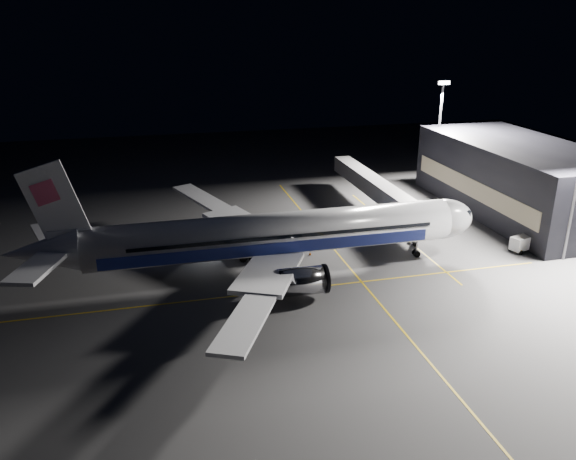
% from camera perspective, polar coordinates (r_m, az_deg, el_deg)
% --- Properties ---
extents(ground, '(200.00, 200.00, 0.00)m').
position_cam_1_polar(ground, '(75.22, -1.32, -4.15)').
color(ground, '#4C4C4F').
rests_on(ground, ground).
extents(guide_line_main, '(0.25, 80.00, 0.01)m').
position_cam_1_polar(guide_line_main, '(77.80, 5.90, -3.39)').
color(guide_line_main, gold).
rests_on(guide_line_main, ground).
extents(guide_line_cross, '(70.00, 0.25, 0.01)m').
position_cam_1_polar(guide_line_cross, '(69.96, -0.23, -6.15)').
color(guide_line_cross, gold).
rests_on(guide_line_cross, ground).
extents(guide_line_side, '(0.25, 40.00, 0.01)m').
position_cam_1_polar(guide_line_side, '(90.69, 10.95, -0.10)').
color(guide_line_side, gold).
rests_on(guide_line_side, ground).
extents(airliner, '(61.48, 54.22, 16.64)m').
position_cam_1_polar(airliner, '(73.00, -2.17, -0.55)').
color(airliner, silver).
rests_on(airliner, ground).
extents(terminal, '(18.12, 40.00, 12.00)m').
position_cam_1_polar(terminal, '(104.17, 22.39, 4.87)').
color(terminal, black).
rests_on(terminal, ground).
extents(jet_bridge, '(3.60, 34.40, 6.30)m').
position_cam_1_polar(jet_bridge, '(96.22, 9.16, 4.10)').
color(jet_bridge, '#B2B2B7').
rests_on(jet_bridge, ground).
extents(floodlight_mast_north, '(2.40, 0.68, 20.70)m').
position_cam_1_polar(floodlight_mast_north, '(114.46, 15.13, 10.29)').
color(floodlight_mast_north, '#59595E').
rests_on(floodlight_mast_north, ground).
extents(service_truck, '(4.79, 3.10, 2.29)m').
position_cam_1_polar(service_truck, '(88.00, 22.82, -1.20)').
color(service_truck, silver).
rests_on(service_truck, ground).
extents(baggage_tug, '(2.68, 2.32, 1.70)m').
position_cam_1_polar(baggage_tug, '(83.37, -8.03, -1.22)').
color(baggage_tug, black).
rests_on(baggage_tug, ground).
extents(safety_cone_a, '(0.38, 0.38, 0.57)m').
position_cam_1_polar(safety_cone_a, '(86.32, -3.37, -0.62)').
color(safety_cone_a, '#DD5C09').
rests_on(safety_cone_a, ground).
extents(safety_cone_b, '(0.34, 0.34, 0.52)m').
position_cam_1_polar(safety_cone_b, '(80.03, 2.25, -2.38)').
color(safety_cone_b, '#DD5C09').
rests_on(safety_cone_b, ground).
extents(safety_cone_c, '(0.37, 0.37, 0.55)m').
position_cam_1_polar(safety_cone_c, '(87.75, -1.64, -0.24)').
color(safety_cone_c, '#DD5C09').
rests_on(safety_cone_c, ground).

